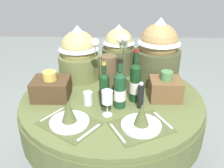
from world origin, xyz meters
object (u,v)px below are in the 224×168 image
object	(u,v)px
gift_tub_back_right	(159,49)
woven_basket_side_right	(165,88)
place_setting_right	(141,120)
wine_bottle_right	(120,89)
tumbler_near_left	(88,98)
gift_tub_back_left	(79,51)
flower_vase	(110,69)
wine_glass_left	(107,98)
woven_basket_side_left	(51,88)
dining_table	(112,113)
wine_bottle_left	(135,82)
place_setting_left	(69,117)
pepper_mill	(141,96)
gift_tub_back_centre	(119,47)
wine_bottle_centre	(104,89)

from	to	relation	value
gift_tub_back_right	woven_basket_side_right	bearing A→B (deg)	-86.17
place_setting_right	wine_bottle_right	distance (m)	0.27
tumbler_near_left	gift_tub_back_left	xyz separation A→B (m)	(-0.11, 0.43, 0.18)
flower_vase	gift_tub_back_left	distance (m)	0.37
wine_glass_left	woven_basket_side_left	world-z (taller)	woven_basket_side_left
dining_table	gift_tub_back_right	world-z (taller)	gift_tub_back_right
flower_vase	wine_bottle_left	distance (m)	0.21
place_setting_left	woven_basket_side_right	size ratio (longest dim) A/B	1.97
flower_vase	pepper_mill	size ratio (longest dim) A/B	2.31
woven_basket_side_left	wine_bottle_right	bearing A→B (deg)	-13.40
wine_glass_left	gift_tub_back_centre	distance (m)	0.70
place_setting_right	wine_glass_left	size ratio (longest dim) A/B	2.41
flower_vase	woven_basket_side_left	bearing A→B (deg)	-168.51
wine_bottle_right	pepper_mill	xyz separation A→B (m)	(0.14, -0.01, -0.04)
wine_bottle_centre	woven_basket_side_right	bearing A→B (deg)	12.22
place_setting_right	wine_bottle_right	bearing A→B (deg)	118.81
dining_table	woven_basket_side_left	distance (m)	0.49
place_setting_left	wine_bottle_centre	bearing A→B (deg)	48.78
wine_bottle_centre	wine_glass_left	xyz separation A→B (m)	(0.02, -0.13, 0.01)
wine_bottle_left	pepper_mill	world-z (taller)	wine_bottle_left
place_setting_left	pepper_mill	xyz separation A→B (m)	(0.44, 0.19, 0.04)
wine_bottle_left	wine_bottle_centre	distance (m)	0.22
dining_table	tumbler_near_left	size ratio (longest dim) A/B	14.50
tumbler_near_left	pepper_mill	distance (m)	0.36
flower_vase	gift_tub_back_left	xyz separation A→B (m)	(-0.26, 0.26, 0.04)
wine_bottle_left	wine_glass_left	xyz separation A→B (m)	(-0.18, -0.19, -0.02)
gift_tub_back_centre	flower_vase	bearing A→B (deg)	-99.13
wine_glass_left	tumbler_near_left	bearing A→B (deg)	136.34
wine_bottle_centre	woven_basket_side_right	world-z (taller)	wine_bottle_centre
woven_basket_side_left	woven_basket_side_right	size ratio (longest dim) A/B	1.18
woven_basket_side_left	wine_glass_left	bearing A→B (deg)	-28.40
tumbler_near_left	woven_basket_side_right	xyz separation A→B (m)	(0.54, 0.09, 0.03)
flower_vase	wine_bottle_centre	xyz separation A→B (m)	(-0.03, -0.17, -0.07)
place_setting_left	woven_basket_side_left	world-z (taller)	woven_basket_side_left
place_setting_right	wine_glass_left	bearing A→B (deg)	148.48
wine_glass_left	woven_basket_side_left	xyz separation A→B (m)	(-0.40, 0.22, -0.05)
tumbler_near_left	pepper_mill	size ratio (longest dim) A/B	0.48
tumbler_near_left	woven_basket_side_right	bearing A→B (deg)	9.96
tumbler_near_left	gift_tub_back_right	distance (m)	0.69
wine_bottle_left	dining_table	bearing A→B (deg)	160.05
place_setting_left	wine_glass_left	distance (m)	0.26
place_setting_left	wine_bottle_centre	distance (m)	0.32
flower_vase	woven_basket_side_left	world-z (taller)	flower_vase
place_setting_right	gift_tub_back_centre	bearing A→B (deg)	99.30
place_setting_right	wine_bottle_centre	bearing A→B (deg)	131.54
dining_table	place_setting_right	distance (m)	0.46
wine_bottle_left	flower_vase	bearing A→B (deg)	146.85
wine_bottle_left	wine_bottle_right	xyz separation A→B (m)	(-0.10, -0.09, -0.01)
wine_bottle_right	tumbler_near_left	world-z (taller)	wine_bottle_right
gift_tub_back_left	gift_tub_back_centre	bearing A→B (deg)	21.53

